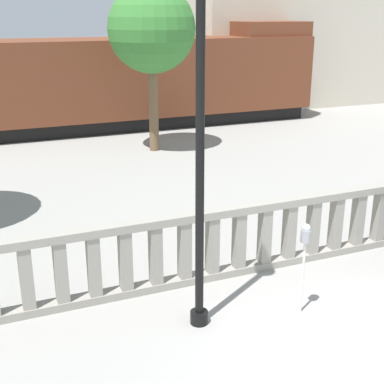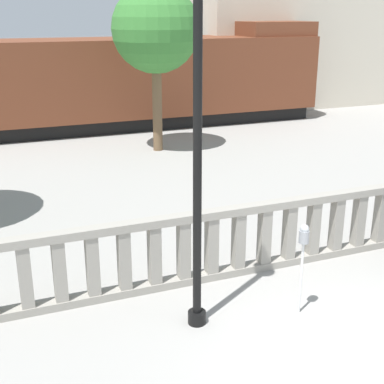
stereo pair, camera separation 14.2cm
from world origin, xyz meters
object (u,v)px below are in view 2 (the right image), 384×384
object	(u,v)px
train_far	(163,62)
tree_left	(156,30)
parking_meter	(303,244)
train_near	(71,84)
lamppost	(198,113)

from	to	relation	value
train_far	tree_left	distance (m)	14.34
parking_meter	train_near	bearing A→B (deg)	93.53
lamppost	train_near	size ratio (longest dim) A/B	0.26
tree_left	train_far	bearing A→B (deg)	70.43
lamppost	parking_meter	bearing A→B (deg)	-11.23
lamppost	train_near	distance (m)	14.84
train_near	tree_left	distance (m)	5.20
train_near	train_far	size ratio (longest dim) A/B	0.82
tree_left	lamppost	bearing A→B (deg)	-105.22
parking_meter	train_near	distance (m)	15.12
parking_meter	train_far	size ratio (longest dim) A/B	0.06
lamppost	tree_left	bearing A→B (deg)	74.78
train_near	parking_meter	bearing A→B (deg)	-86.47
parking_meter	train_near	world-z (taller)	train_near
parking_meter	train_far	xyz separation A→B (m)	(5.97, 24.19, 0.49)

